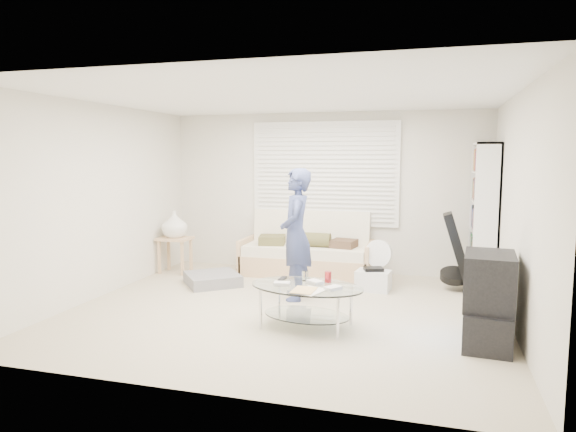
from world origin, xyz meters
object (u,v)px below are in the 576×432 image
(bookshelf, at_px, (483,216))
(tv_unit, at_px, (488,300))
(futon_sofa, at_px, (307,254))
(coffee_table, at_px, (307,294))

(bookshelf, relative_size, tv_unit, 2.24)
(futon_sofa, distance_m, coffee_table, 2.47)
(futon_sofa, bearing_deg, tv_unit, -44.99)
(tv_unit, relative_size, coffee_table, 0.68)
(futon_sofa, distance_m, tv_unit, 3.38)
(tv_unit, height_order, coffee_table, tv_unit)
(futon_sofa, relative_size, bookshelf, 1.00)
(coffee_table, bearing_deg, futon_sofa, 103.75)
(futon_sofa, relative_size, coffee_table, 1.52)
(futon_sofa, height_order, bookshelf, bookshelf)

